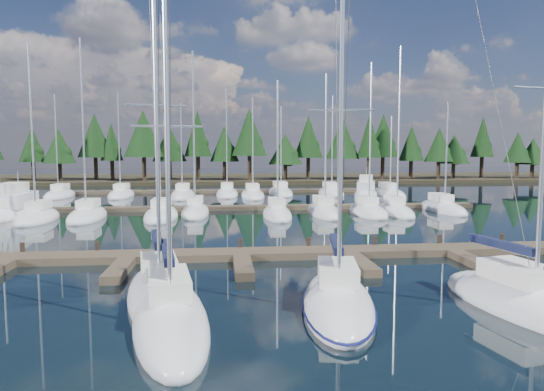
{
  "coord_description": "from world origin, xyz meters",
  "views": [
    {
      "loc": [
        -1.01,
        -8.58,
        5.97
      ],
      "look_at": [
        2.16,
        22.0,
        3.09
      ],
      "focal_mm": 32.0,
      "sensor_mm": 36.0,
      "label": 1
    }
  ],
  "objects": [
    {
      "name": "ground",
      "position": [
        0.0,
        30.0,
        0.0
      ],
      "size": [
        260.0,
        260.0,
        0.0
      ],
      "primitive_type": "plane",
      "color": "black",
      "rests_on": "ground"
    },
    {
      "name": "far_shore",
      "position": [
        0.0,
        90.0,
        0.3
      ],
      "size": [
        220.0,
        30.0,
        0.6
      ],
      "primitive_type": "cube",
      "color": "black",
      "rests_on": "ground"
    },
    {
      "name": "main_dock",
      "position": [
        0.0,
        17.36,
        0.2
      ],
      "size": [
        44.0,
        6.13,
        0.9
      ],
      "color": "#4B3F2E",
      "rests_on": "ground"
    },
    {
      "name": "back_docks",
      "position": [
        0.0,
        49.58,
        0.2
      ],
      "size": [
        50.0,
        21.8,
        0.4
      ],
      "color": "#4B3F2E",
      "rests_on": "ground"
    },
    {
      "name": "front_sailboat_2",
      "position": [
        -3.51,
        10.56,
        0.3
      ],
      "size": [
        3.88,
        8.48,
        13.9
      ],
      "color": "silver",
      "rests_on": "ground"
    },
    {
      "name": "front_sailboat_3",
      "position": [
        -2.82,
        7.77,
        0.28
      ],
      "size": [
        3.81,
        9.32,
        12.23
      ],
      "color": "silver",
      "rests_on": "ground"
    },
    {
      "name": "front_sailboat_4",
      "position": [
        3.29,
        8.82,
        0.29
      ],
      "size": [
        4.04,
        8.36,
        13.42
      ],
      "color": "silver",
      "rests_on": "ground"
    },
    {
      "name": "front_sailboat_5",
      "position": [
        10.23,
        7.98,
        0.29
      ],
      "size": [
        4.55,
        8.76,
        14.77
      ],
      "color": "silver",
      "rests_on": "ground"
    },
    {
      "name": "back_sailboat_rows",
      "position": [
        0.46,
        45.2,
        0.27
      ],
      "size": [
        45.53,
        32.29,
        16.13
      ],
      "color": "silver",
      "rests_on": "ground"
    },
    {
      "name": "motor_yacht_left",
      "position": [
        -20.01,
        37.9,
        0.54
      ],
      "size": [
        3.57,
        9.96,
        4.94
      ],
      "color": "silver",
      "rests_on": "ground"
    },
    {
      "name": "motor_yacht_right",
      "position": [
        17.97,
        53.65,
        0.49
      ],
      "size": [
        5.61,
        9.47,
        4.49
      ],
      "color": "silver",
      "rests_on": "ground"
    },
    {
      "name": "tree_line",
      "position": [
        -1.99,
        80.18,
        7.43
      ],
      "size": [
        184.64,
        11.59,
        12.92
      ],
      "color": "black",
      "rests_on": "far_shore"
    }
  ]
}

